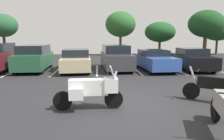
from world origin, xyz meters
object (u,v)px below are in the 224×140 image
object	(u,v)px
car_black	(192,59)
motorcycle_touring	(91,89)
car_charcoal	(116,57)
motorcycle_second	(224,111)
car_champagne	(76,60)
car_blue	(154,60)
motorcycle_third	(215,87)
car_green	(34,58)

from	to	relation	value
car_black	motorcycle_touring	bearing A→B (deg)	-131.25
car_charcoal	car_black	bearing A→B (deg)	-5.26
car_charcoal	motorcycle_touring	bearing A→B (deg)	-100.21
motorcycle_second	car_champagne	bearing A→B (deg)	114.30
car_blue	car_black	world-z (taller)	car_black
motorcycle_third	car_blue	bearing A→B (deg)	91.71
car_black	car_green	bearing A→B (deg)	178.39
motorcycle_third	car_blue	distance (m)	7.62
car_green	car_blue	distance (m)	8.42
car_champagne	car_blue	size ratio (longest dim) A/B	0.97
car_charcoal	car_black	world-z (taller)	car_charcoal
car_green	motorcycle_third	bearing A→B (deg)	-42.55
car_black	motorcycle_second	bearing A→B (deg)	-110.63
motorcycle_touring	motorcycle_second	world-z (taller)	motorcycle_touring
motorcycle_touring	motorcycle_second	size ratio (longest dim) A/B	1.06
motorcycle_second	car_charcoal	xyz separation A→B (m)	(-1.73, 10.55, 0.29)
motorcycle_second	motorcycle_third	xyz separation A→B (m)	(1.17, 2.42, -0.01)
motorcycle_third	car_green	distance (m)	11.74
car_champagne	car_green	bearing A→B (deg)	175.07
car_champagne	motorcycle_second	bearing A→B (deg)	-65.70
motorcycle_touring	car_champagne	distance (m)	8.20
motorcycle_second	car_green	distance (m)	12.78
car_champagne	motorcycle_third	bearing A→B (deg)	-53.27
motorcycle_third	car_champagne	xyz separation A→B (m)	(-5.73, 7.68, 0.16)
motorcycle_second	car_blue	xyz separation A→B (m)	(0.94, 10.04, 0.14)
motorcycle_second	car_champagne	distance (m)	11.09
motorcycle_touring	car_green	size ratio (longest dim) A/B	0.50
motorcycle_second	car_green	world-z (taller)	car_green
motorcycle_touring	motorcycle_second	bearing A→B (deg)	-31.56
car_blue	car_charcoal	bearing A→B (deg)	169.15
motorcycle_touring	car_charcoal	distance (m)	8.68
motorcycle_second	car_blue	bearing A→B (deg)	84.64
motorcycle_touring	car_green	distance (m)	9.35
car_champagne	car_black	distance (m)	8.34
car_green	car_black	size ratio (longest dim) A/B	0.98
car_green	car_charcoal	world-z (taller)	car_green
motorcycle_second	car_green	size ratio (longest dim) A/B	0.47
car_charcoal	motorcycle_third	bearing A→B (deg)	-70.37
motorcycle_touring	motorcycle_second	distance (m)	3.83
car_green	car_charcoal	bearing A→B (deg)	1.90
car_charcoal	car_black	xyz separation A→B (m)	(5.51, -0.51, -0.12)
motorcycle_third	car_black	bearing A→B (deg)	71.08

